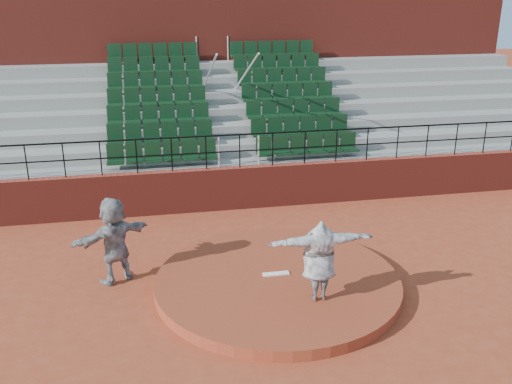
# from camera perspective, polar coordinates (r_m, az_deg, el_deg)

# --- Properties ---
(ground) EXTENTS (90.00, 90.00, 0.00)m
(ground) POSITION_cam_1_polar(r_m,az_deg,el_deg) (13.06, 2.15, -9.50)
(ground) COLOR #933A21
(ground) RESTS_ON ground
(pitchers_mound) EXTENTS (5.50, 5.50, 0.25)m
(pitchers_mound) POSITION_cam_1_polar(r_m,az_deg,el_deg) (13.00, 2.16, -9.02)
(pitchers_mound) COLOR maroon
(pitchers_mound) RESTS_ON ground
(pitching_rubber) EXTENTS (0.60, 0.15, 0.03)m
(pitching_rubber) POSITION_cam_1_polar(r_m,az_deg,el_deg) (13.06, 2.01, -8.17)
(pitching_rubber) COLOR white
(pitching_rubber) RESTS_ON pitchers_mound
(boundary_wall) EXTENTS (24.00, 0.30, 1.30)m
(boundary_wall) POSITION_cam_1_polar(r_m,az_deg,el_deg) (17.27, -1.60, 0.45)
(boundary_wall) COLOR maroon
(boundary_wall) RESTS_ON ground
(wall_railing) EXTENTS (24.04, 0.05, 1.03)m
(wall_railing) POSITION_cam_1_polar(r_m,az_deg,el_deg) (16.86, -1.65, 4.87)
(wall_railing) COLOR black
(wall_railing) RESTS_ON boundary_wall
(seating_deck) EXTENTS (24.00, 5.97, 4.63)m
(seating_deck) POSITION_cam_1_polar(r_m,az_deg,el_deg) (20.50, -3.34, 5.89)
(seating_deck) COLOR gray
(seating_deck) RESTS_ON ground
(press_box_facade) EXTENTS (24.00, 3.00, 7.10)m
(press_box_facade) POSITION_cam_1_polar(r_m,az_deg,el_deg) (23.98, -4.79, 13.05)
(press_box_facade) COLOR maroon
(press_box_facade) RESTS_ON ground
(pitcher) EXTENTS (2.17, 0.60, 1.76)m
(pitcher) POSITION_cam_1_polar(r_m,az_deg,el_deg) (11.80, 6.34, -6.81)
(pitcher) COLOR black
(pitcher) RESTS_ON pitchers_mound
(fielder) EXTENTS (1.93, 1.46, 2.03)m
(fielder) POSITION_cam_1_polar(r_m,az_deg,el_deg) (13.29, -14.00, -4.68)
(fielder) COLOR black
(fielder) RESTS_ON ground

